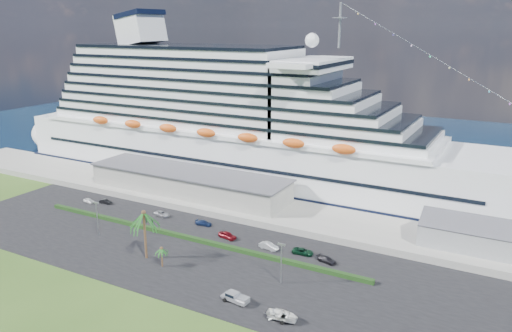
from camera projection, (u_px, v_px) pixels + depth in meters
The scene contains 22 objects.
ground at pixel (172, 277), 98.70m from camera, with size 420.00×420.00×0.00m, color #314F1A.
asphalt_lot at pixel (204, 255), 107.98m from camera, with size 140.00×38.00×0.12m, color black.
wharf at pixel (266, 210), 132.27m from camera, with size 240.00×20.00×1.80m, color gray.
water at pixel (365, 144), 208.60m from camera, with size 420.00×160.00×0.02m, color black.
cruise_ship at pixel (240, 128), 158.15m from camera, with size 191.00×38.00×54.00m.
terminal_building at pixel (188, 181), 142.64m from camera, with size 61.00×15.00×6.30m.
port_shed at pixel (479, 235), 107.42m from camera, with size 24.00×12.31×7.37m.
hedge at pixel (187, 237), 115.75m from camera, with size 88.00×1.10×0.90m, color black.
lamp_post_left at pixel (97, 214), 116.87m from camera, with size 1.60×0.35×8.27m.
lamp_post_right at pixel (281, 258), 94.82m from camera, with size 1.60×0.35×8.27m.
palm_tall at pixel (144, 218), 104.17m from camera, with size 8.82×8.82×11.13m.
palm_short at pixel (162, 251), 101.88m from camera, with size 3.53×3.53×4.56m.
parked_car_0 at pixel (89, 201), 139.61m from camera, with size 1.45×3.61×1.23m, color silver.
parked_car_1 at pixel (106, 202), 138.82m from camera, with size 1.30×3.73×1.23m, color black.
parked_car_2 at pixel (162, 214), 129.71m from camera, with size 2.11×4.57×1.27m, color #A1A1A9.
parked_car_3 at pixel (204, 223), 123.85m from camera, with size 1.71×4.21×1.22m, color navy.
parked_car_4 at pixel (227, 235), 116.16m from camera, with size 1.86×4.63×1.58m, color maroon.
parked_car_5 at pixel (269, 246), 110.56m from camera, with size 1.57×4.52×1.49m, color #9EA1A4.
parked_car_6 at pixel (303, 251), 108.15m from camera, with size 2.15×4.66×1.30m, color #0C311D.
parked_car_7 at pixel (327, 260), 104.41m from camera, with size 1.78×4.37×1.27m, color black.
pickup_truck at pixel (235, 297), 89.34m from camera, with size 5.35×2.45×1.82m.
boat_trailer at pixel (282, 315), 83.53m from camera, with size 6.37×4.50×1.78m.
Camera 1 is at (57.05, -70.25, 48.09)m, focal length 35.00 mm.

